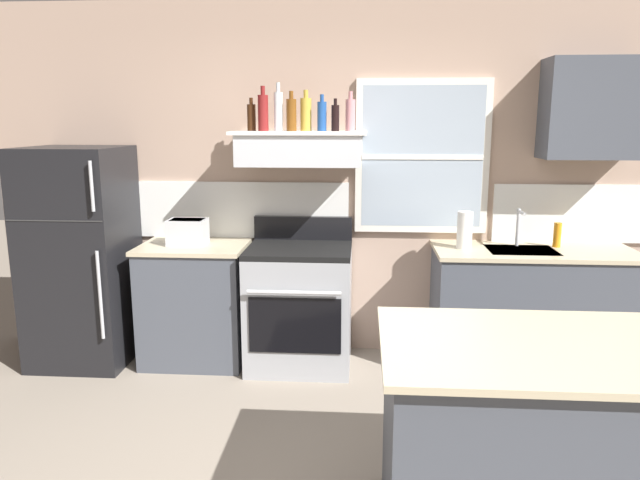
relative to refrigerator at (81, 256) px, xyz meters
name	(u,v)px	position (x,y,z in m)	size (l,w,h in m)	color
back_wall	(340,182)	(1.93, 0.39, 0.54)	(5.40, 0.11, 2.70)	tan
refrigerator	(81,256)	(0.00, 0.00, 0.00)	(0.70, 0.72, 1.63)	black
counter_left_of_stove	(196,302)	(0.85, 0.06, -0.36)	(0.79, 0.63, 0.91)	#474C56
toaster	(188,231)	(0.81, 0.05, 0.19)	(0.30, 0.20, 0.19)	silver
stove_range	(300,305)	(1.65, 0.02, -0.35)	(0.76, 0.69, 1.09)	#9EA0A5
range_hood_shelf	(300,148)	(1.65, 0.12, 0.81)	(0.96, 0.52, 0.24)	silver
bottle_brown_stout	(251,117)	(1.30, 0.12, 1.03)	(0.06, 0.06, 0.23)	#381E0F
bottle_red_label_wine	(263,112)	(1.39, 0.07, 1.06)	(0.07, 0.07, 0.31)	maroon
bottle_clear_tall	(278,111)	(1.50, 0.10, 1.07)	(0.06, 0.06, 0.34)	silver
bottle_amber_wine	(291,114)	(1.59, 0.08, 1.05)	(0.07, 0.07, 0.28)	brown
bottle_champagne_gold_foil	(306,114)	(1.69, 0.13, 1.05)	(0.08, 0.08, 0.29)	#B29333
bottle_blue_liqueur	(322,116)	(1.81, 0.09, 1.04)	(0.07, 0.07, 0.25)	#1E478C
bottle_balsamic_dark	(335,117)	(1.91, 0.06, 1.02)	(0.06, 0.06, 0.23)	black
bottle_rose_pink	(350,114)	(2.01, 0.14, 1.05)	(0.07, 0.07, 0.28)	#C67F84
counter_right_with_sink	(530,310)	(3.35, 0.06, -0.36)	(1.43, 0.63, 0.91)	#474C56
sink_faucet	(519,223)	(3.25, 0.16, 0.27)	(0.03, 0.17, 0.28)	silver
paper_towel_roll	(465,230)	(2.84, 0.06, 0.23)	(0.11, 0.11, 0.27)	white
dish_soap_bottle	(557,235)	(3.53, 0.16, 0.18)	(0.06, 0.06, 0.18)	orange
kitchen_island	(541,443)	(2.89, -1.80, -0.36)	(1.40, 0.90, 0.91)	#474C56
upper_cabinet_right	(590,109)	(3.70, 0.20, 1.08)	(0.64, 0.32, 0.70)	#474C56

